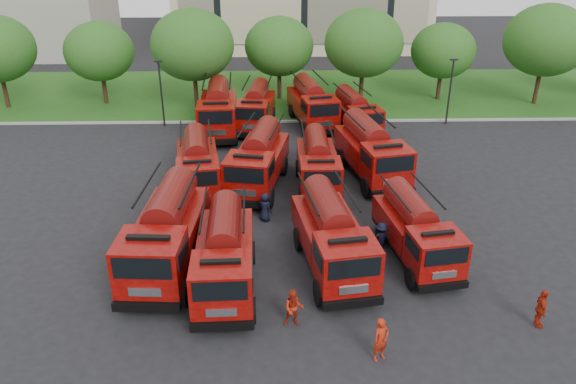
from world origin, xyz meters
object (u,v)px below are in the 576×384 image
fire_truck_0 (166,233)px  firefighter_0 (379,358)px  fire_truck_8 (218,109)px  fire_truck_2 (332,236)px  firefighter_3 (380,253)px  fire_truck_4 (198,164)px  firefighter_4 (265,220)px  fire_truck_5 (258,160)px  fire_truck_10 (312,104)px  fire_truck_6 (318,164)px  fire_truck_1 (224,254)px  fire_truck_9 (256,107)px  fire_truck_3 (416,230)px  firefighter_2 (537,326)px  firefighter_1 (294,325)px  firefighter_5 (374,178)px  fire_truck_11 (355,113)px  fire_truck_7 (371,150)px

fire_truck_0 → firefighter_0: (8.70, -6.30, -1.80)m
fire_truck_8 → fire_truck_0: bearing=-95.3°
fire_truck_2 → firefighter_3: fire_truck_2 is taller
fire_truck_4 → firefighter_4: size_ratio=4.47×
firefighter_0 → firefighter_3: size_ratio=1.10×
fire_truck_5 → fire_truck_10: fire_truck_5 is taller
fire_truck_6 → fire_truck_8: (-6.74, 9.77, 0.25)m
fire_truck_4 → fire_truck_2: bearing=-58.6°
fire_truck_1 → fire_truck_2: bearing=13.7°
fire_truck_6 → fire_truck_9: fire_truck_9 is taller
fire_truck_3 → fire_truck_10: fire_truck_10 is taller
firefighter_3 → firefighter_2: bearing=138.5°
fire_truck_3 → fire_truck_4: 13.60m
firefighter_0 → fire_truck_5: bearing=77.4°
fire_truck_8 → firefighter_1: (4.89, -22.45, -1.77)m
fire_truck_2 → firefighter_1: (-1.87, -4.08, -1.66)m
fire_truck_2 → firefighter_5: bearing=61.0°
fire_truck_5 → fire_truck_8: (-3.22, 9.51, 0.08)m
fire_truck_6 → firefighter_5: bearing=17.3°
fire_truck_6 → fire_truck_8: fire_truck_8 is taller
fire_truck_8 → fire_truck_10: (7.10, 1.56, -0.10)m
fire_truck_1 → fire_truck_4: bearing=101.2°
fire_truck_0 → fire_truck_3: bearing=6.1°
fire_truck_8 → firefighter_2: 27.08m
fire_truck_1 → fire_truck_8: bearing=93.7°
firefighter_0 → firefighter_3: firefighter_0 is taller
fire_truck_11 → fire_truck_10: bearing=139.0°
fire_truck_11 → fire_truck_9: bearing=158.6°
fire_truck_3 → firefighter_2: (3.81, -5.12, -1.48)m
firefighter_0 → firefighter_1: size_ratio=1.09×
fire_truck_2 → fire_truck_10: 19.93m
fire_truck_0 → firefighter_5: (11.07, 9.48, -1.80)m
fire_truck_1 → fire_truck_11: size_ratio=1.05×
fire_truck_0 → firefighter_4: size_ratio=5.07×
firefighter_2 → firefighter_3: (-5.32, 5.53, 0.00)m
fire_truck_6 → fire_truck_9: 11.52m
fire_truck_8 → fire_truck_11: bearing=-4.0°
fire_truck_4 → fire_truck_11: 14.28m
fire_truck_2 → firefighter_5: (3.59, 9.71, -1.66)m
firefighter_3 → firefighter_4: 6.54m
firefighter_1 → fire_truck_4: bearing=114.3°
fire_truck_5 → firefighter_5: size_ratio=4.80×
firefighter_3 → firefighter_4: firefighter_3 is taller
fire_truck_10 → firefighter_1: 24.17m
fire_truck_11 → firefighter_3: (-0.98, -17.05, -1.47)m
fire_truck_2 → fire_truck_5: 9.54m
fire_truck_7 → fire_truck_11: size_ratio=1.17×
fire_truck_0 → firefighter_3: fire_truck_0 is taller
fire_truck_0 → fire_truck_5: (3.94, 8.63, -0.11)m
firefighter_4 → firefighter_5: (6.70, 5.20, 0.00)m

